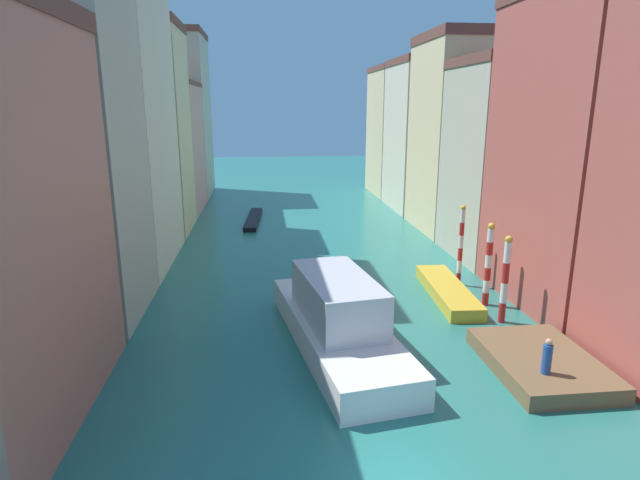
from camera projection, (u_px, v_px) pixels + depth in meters
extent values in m
plane|color=#28756B|center=(314.00, 254.00, 38.60)|extent=(154.00, 154.00, 0.00)
cube|color=#BCB299|center=(53.00, 155.00, 25.42)|extent=(7.52, 7.49, 16.70)
cube|color=beige|center=(104.00, 110.00, 33.85)|extent=(7.52, 10.87, 20.84)
cube|color=beige|center=(141.00, 134.00, 43.91)|extent=(7.52, 7.82, 16.77)
cube|color=brown|center=(131.00, 24.00, 41.71)|extent=(7.67, 7.98, 0.73)
cube|color=tan|center=(162.00, 150.00, 53.17)|extent=(7.52, 10.15, 12.65)
cube|color=brown|center=(157.00, 84.00, 51.53)|extent=(7.67, 10.35, 0.41)
cube|color=#BCB299|center=(176.00, 118.00, 62.19)|extent=(7.52, 9.58, 18.47)
cube|color=brown|center=(170.00, 33.00, 59.79)|extent=(7.67, 9.77, 0.69)
cube|color=#B25147|center=(593.00, 158.00, 27.40)|extent=(7.52, 10.03, 16.08)
cube|color=#BCB299|center=(510.00, 165.00, 36.63)|extent=(7.52, 8.14, 13.31)
cube|color=brown|center=(519.00, 61.00, 34.88)|extent=(7.67, 8.30, 0.67)
cube|color=beige|center=(464.00, 139.00, 44.81)|extent=(7.52, 9.08, 15.82)
cube|color=brown|center=(471.00, 37.00, 42.72)|extent=(7.67, 9.26, 0.79)
cube|color=beige|center=(428.00, 139.00, 54.42)|extent=(7.52, 9.56, 14.71)
cube|color=brown|center=(432.00, 62.00, 52.48)|extent=(7.67, 9.75, 0.70)
cube|color=beige|center=(404.00, 134.00, 63.94)|extent=(7.52, 9.54, 14.70)
cube|color=brown|center=(406.00, 69.00, 62.02)|extent=(7.67, 9.73, 0.61)
cube|color=brown|center=(541.00, 363.00, 21.54)|extent=(4.09, 5.91, 0.70)
cylinder|color=#234C93|center=(547.00, 359.00, 19.85)|extent=(0.36, 0.36, 1.18)
sphere|color=tan|center=(549.00, 342.00, 19.67)|extent=(0.26, 0.26, 0.26)
cylinder|color=red|center=(502.00, 312.00, 26.33)|extent=(0.34, 0.34, 1.06)
cylinder|color=white|center=(504.00, 293.00, 26.07)|extent=(0.34, 0.34, 1.06)
cylinder|color=red|center=(506.00, 273.00, 25.80)|extent=(0.34, 0.34, 1.06)
cylinder|color=white|center=(508.00, 252.00, 25.53)|extent=(0.34, 0.34, 1.06)
sphere|color=gold|center=(509.00, 239.00, 25.37)|extent=(0.37, 0.37, 0.37)
cylinder|color=red|center=(485.00, 299.00, 28.67)|extent=(0.35, 0.35, 0.72)
cylinder|color=white|center=(486.00, 286.00, 28.49)|extent=(0.35, 0.35, 0.72)
cylinder|color=red|center=(487.00, 274.00, 28.31)|extent=(0.35, 0.35, 0.72)
cylinder|color=white|center=(489.00, 261.00, 28.13)|extent=(0.35, 0.35, 0.72)
cylinder|color=red|center=(490.00, 248.00, 27.95)|extent=(0.35, 0.35, 0.72)
cylinder|color=white|center=(491.00, 235.00, 27.77)|extent=(0.35, 0.35, 0.72)
sphere|color=gold|center=(492.00, 226.00, 27.64)|extent=(0.39, 0.39, 0.39)
cylinder|color=red|center=(458.00, 279.00, 31.83)|extent=(0.28, 0.28, 0.79)
cylinder|color=white|center=(459.00, 267.00, 31.63)|extent=(0.28, 0.28, 0.79)
cylinder|color=red|center=(460.00, 254.00, 31.43)|extent=(0.28, 0.28, 0.79)
cylinder|color=white|center=(461.00, 242.00, 31.23)|extent=(0.28, 0.28, 0.79)
cylinder|color=red|center=(462.00, 229.00, 31.03)|extent=(0.28, 0.28, 0.79)
cylinder|color=white|center=(463.00, 216.00, 30.83)|extent=(0.28, 0.28, 0.79)
sphere|color=gold|center=(463.00, 208.00, 30.71)|extent=(0.31, 0.31, 0.31)
cube|color=white|center=(337.00, 332.00, 23.71)|extent=(5.44, 12.61, 1.33)
cube|color=silver|center=(337.00, 298.00, 23.28)|extent=(3.77, 6.52, 2.03)
cube|color=black|center=(253.00, 219.00, 49.50)|extent=(1.72, 9.16, 0.42)
cube|color=gold|center=(447.00, 291.00, 29.89)|extent=(2.33, 7.80, 0.72)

